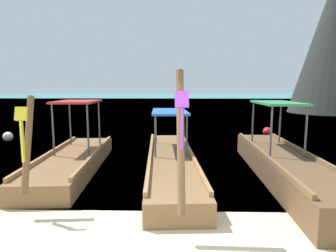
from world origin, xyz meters
The scene contains 6 objects.
sea_water centered at (0.00, 62.12, 0.00)m, with size 120.00×120.00×0.00m, color teal.
longtail_boat_yellow_ribbon centered at (-2.73, 4.79, 0.31)m, with size 1.73×5.75×2.20m.
longtail_boat_violet_ribbon centered at (0.06, 4.76, 0.30)m, with size 1.63×7.21×2.63m.
longtail_boat_red_ribbon centered at (2.98, 4.07, 0.38)m, with size 1.43×7.10×2.85m.
mooring_buoy_near centered at (4.69, 10.72, 0.22)m, with size 0.43×0.43×0.43m.
mooring_buoy_far centered at (-7.18, 9.02, 0.21)m, with size 0.42×0.42×0.42m.
Camera 1 is at (0.19, -2.99, 2.34)m, focal length 30.10 mm.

